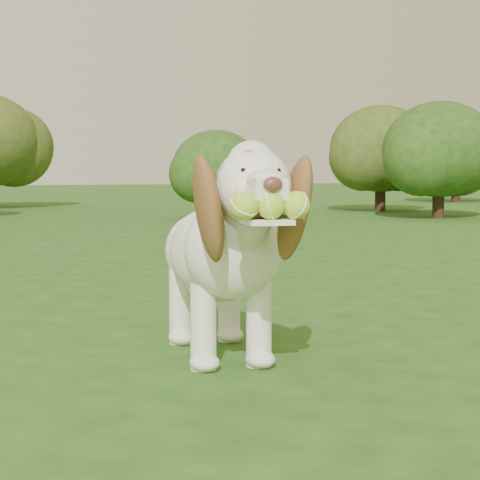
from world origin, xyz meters
name	(u,v)px	position (x,y,z in m)	size (l,w,h in m)	color
ground	(330,348)	(0.00, 0.00, 0.00)	(80.00, 80.00, 0.00)	#1F4714
dog	(223,246)	(-0.46, -0.04, 0.42)	(0.49, 1.21, 0.79)	white
shrub_f	(381,149)	(6.02, 9.43, 1.09)	(1.79, 1.79, 1.85)	#382314
shrub_d	(439,149)	(5.66, 7.21, 1.02)	(1.67, 1.67, 1.73)	#382314
shrub_c	(216,167)	(2.44, 8.01, 0.75)	(1.24, 1.24, 1.28)	#382314
shrub_h	(457,149)	(9.85, 12.41, 1.21)	(1.98, 1.98, 2.05)	#382314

